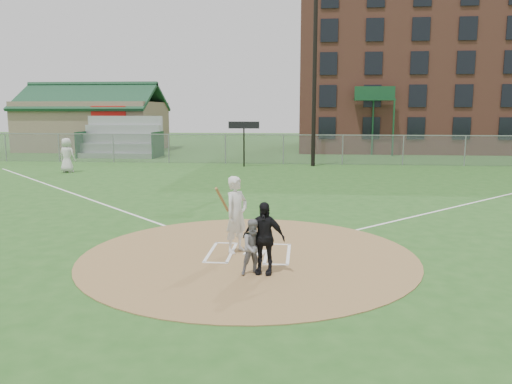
# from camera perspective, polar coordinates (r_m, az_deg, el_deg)

# --- Properties ---
(ground) EXTENTS (140.00, 140.00, 0.00)m
(ground) POSITION_cam_1_polar(r_m,az_deg,el_deg) (12.67, -0.85, -7.27)
(ground) COLOR #25541D
(ground) RESTS_ON ground
(dirt_circle) EXTENTS (8.40, 8.40, 0.02)m
(dirt_circle) POSITION_cam_1_polar(r_m,az_deg,el_deg) (12.67, -0.85, -7.23)
(dirt_circle) COLOR #9A7748
(dirt_circle) RESTS_ON ground
(home_plate) EXTENTS (0.58, 0.58, 0.03)m
(home_plate) POSITION_cam_1_polar(r_m,az_deg,el_deg) (12.80, -0.09, -6.93)
(home_plate) COLOR white
(home_plate) RESTS_ON dirt_circle
(foul_line_first) EXTENTS (17.04, 17.04, 0.01)m
(foul_line_first) POSITION_cam_1_polar(r_m,az_deg,el_deg) (22.72, 25.04, -0.74)
(foul_line_first) COLOR white
(foul_line_first) RESTS_ON ground
(foul_line_third) EXTENTS (17.04, 17.04, 0.01)m
(foul_line_third) POSITION_cam_1_polar(r_m,az_deg,el_deg) (23.74, -20.48, -0.05)
(foul_line_third) COLOR white
(foul_line_third) RESTS_ON ground
(catcher) EXTENTS (0.75, 0.68, 1.25)m
(catcher) POSITION_cam_1_polar(r_m,az_deg,el_deg) (11.04, -0.21, -6.31)
(catcher) COLOR gray
(catcher) RESTS_ON dirt_circle
(umpire) EXTENTS (1.00, 0.55, 1.62)m
(umpire) POSITION_cam_1_polar(r_m,az_deg,el_deg) (11.06, 0.89, -5.27)
(umpire) COLOR black
(umpire) RESTS_ON dirt_circle
(ondeck_player) EXTENTS (1.09, 0.80, 2.03)m
(ondeck_player) POSITION_cam_1_polar(r_m,az_deg,el_deg) (31.55, -20.79, 3.95)
(ondeck_player) COLOR silver
(ondeck_player) RESTS_ON ground
(batters_boxes) EXTENTS (2.08, 1.88, 0.01)m
(batters_boxes) POSITION_cam_1_polar(r_m,az_deg,el_deg) (12.81, -0.78, -6.97)
(batters_boxes) COLOR white
(batters_boxes) RESTS_ON dirt_circle
(batter_at_plate) EXTENTS (0.84, 1.12, 1.96)m
(batter_at_plate) POSITION_cam_1_polar(r_m,az_deg,el_deg) (12.70, -2.25, -2.57)
(batter_at_plate) COLOR silver
(batter_at_plate) RESTS_ON dirt_circle
(outfield_fence) EXTENTS (56.08, 0.08, 2.03)m
(outfield_fence) POSITION_cam_1_polar(r_m,az_deg,el_deg) (34.20, 3.15, 4.90)
(outfield_fence) COLOR slate
(outfield_fence) RESTS_ON ground
(bleachers) EXTENTS (6.08, 3.20, 3.20)m
(bleachers) POSITION_cam_1_polar(r_m,az_deg,el_deg) (40.92, -15.22, 6.11)
(bleachers) COLOR #B7BABF
(bleachers) RESTS_ON ground
(clubhouse) EXTENTS (12.20, 8.71, 6.23)m
(clubhouse) POSITION_cam_1_polar(r_m,az_deg,el_deg) (49.05, -17.98, 7.39)
(clubhouse) COLOR gray
(clubhouse) RESTS_ON ground
(brick_warehouse) EXTENTS (30.00, 17.17, 15.00)m
(brick_warehouse) POSITION_cam_1_polar(r_m,az_deg,el_deg) (52.29, 22.24, 12.86)
(brick_warehouse) COLOR brown
(brick_warehouse) RESTS_ON ground
(light_pole) EXTENTS (1.20, 0.30, 12.22)m
(light_pole) POSITION_cam_1_polar(r_m,az_deg,el_deg) (33.22, 6.73, 14.39)
(light_pole) COLOR black
(light_pole) RESTS_ON ground
(scoreboard_sign) EXTENTS (2.00, 0.10, 2.93)m
(scoreboard_sign) POSITION_cam_1_polar(r_m,az_deg,el_deg) (32.52, -1.40, 7.11)
(scoreboard_sign) COLOR black
(scoreboard_sign) RESTS_ON ground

